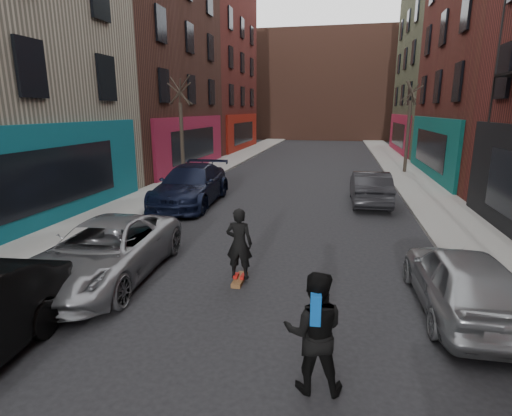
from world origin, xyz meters
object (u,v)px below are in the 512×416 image
at_px(skateboarder, 239,244).
at_px(pedestrian, 314,331).
at_px(tree_left_far, 181,120).
at_px(skateboard, 240,280).
at_px(tree_right_far, 409,117).
at_px(parked_left_far, 106,251).
at_px(parked_left_end, 191,185).
at_px(parked_right_far, 462,280).
at_px(parked_right_end, 370,187).

relative_size(skateboarder, pedestrian, 0.93).
relative_size(tree_left_far, skateboarder, 3.85).
bearing_deg(pedestrian, skateboard, -64.70).
height_order(tree_right_far, parked_left_far, tree_right_far).
bearing_deg(skateboarder, tree_right_far, -109.34).
relative_size(tree_left_far, parked_left_far, 1.30).
bearing_deg(tree_left_far, parked_left_end, -64.53).
bearing_deg(parked_left_end, tree_right_far, 43.47).
distance_m(skateboarder, pedestrian, 3.88).
xyz_separation_m(parked_right_far, pedestrian, (-2.70, -2.84, 0.22)).
height_order(parked_left_end, pedestrian, pedestrian).
distance_m(tree_left_far, parked_left_end, 5.72).
distance_m(parked_left_far, parked_right_end, 11.50).
bearing_deg(pedestrian, parked_left_end, -65.70).
bearing_deg(parked_left_end, pedestrian, -63.78).
distance_m(tree_right_far, pedestrian, 21.90).
bearing_deg(tree_right_far, parked_right_far, -94.95).
height_order(parked_left_end, parked_right_far, parked_left_end).
relative_size(parked_left_end, skateboarder, 3.36).
bearing_deg(tree_right_far, skateboard, -109.16).
xyz_separation_m(tree_left_far, skateboard, (6.17, -11.95, -3.33)).
bearing_deg(parked_left_far, parked_left_end, 92.32).
xyz_separation_m(parked_left_end, pedestrian, (5.90, -10.70, 0.09)).
bearing_deg(parked_right_far, parked_left_far, -2.59).
xyz_separation_m(parked_right_end, pedestrian, (-1.57, -12.31, 0.20)).
relative_size(parked_right_far, skateboarder, 2.39).
height_order(parked_left_far, parked_right_end, parked_right_end).
height_order(tree_right_far, pedestrian, tree_right_far).
relative_size(tree_left_far, parked_left_end, 1.15).
bearing_deg(tree_left_far, tree_right_far, 25.82).
relative_size(skateboard, pedestrian, 0.44).
height_order(parked_right_far, pedestrian, pedestrian).
relative_size(tree_right_far, skateboard, 8.50).
bearing_deg(skateboard, skateboarder, -0.18).
height_order(skateboarder, pedestrian, pedestrian).
distance_m(parked_right_far, parked_right_end, 9.54).
distance_m(parked_right_end, skateboard, 9.63).
xyz_separation_m(tree_left_far, parked_left_end, (2.20, -4.62, -2.56)).
height_order(tree_right_far, parked_left_end, tree_right_far).
height_order(parked_left_end, parked_right_end, parked_left_end).
xyz_separation_m(parked_left_far, pedestrian, (5.10, -2.94, 0.22)).
bearing_deg(pedestrian, parked_right_end, -101.86).
xyz_separation_m(tree_right_far, skateboard, (-6.23, -17.95, -3.48)).
relative_size(parked_right_end, skateboard, 5.37).
height_order(parked_left_far, parked_right_far, parked_left_far).
distance_m(parked_right_far, skateboarder, 4.67).
distance_m(parked_left_far, parked_left_end, 7.80).
xyz_separation_m(skateboard, pedestrian, (1.93, -3.36, 0.86)).
bearing_deg(tree_right_far, tree_left_far, -154.18).
height_order(tree_left_far, pedestrian, tree_left_far).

